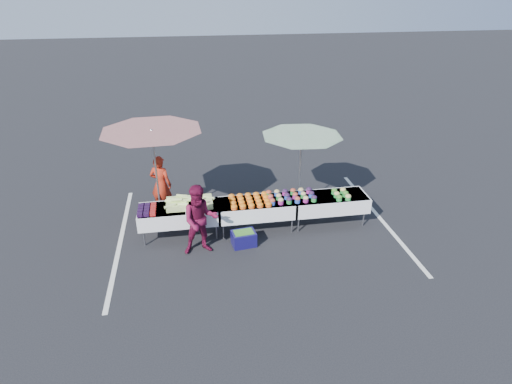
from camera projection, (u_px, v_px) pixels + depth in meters
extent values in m
plane|color=black|center=(256.00, 229.00, 10.41)|extent=(80.00, 80.00, 0.00)
cube|color=silver|center=(121.00, 240.00, 9.94)|extent=(0.10, 5.00, 0.00)
cube|color=silver|center=(380.00, 218.00, 10.89)|extent=(0.10, 5.00, 0.00)
cube|color=white|center=(179.00, 208.00, 9.82)|extent=(1.80, 0.75, 0.04)
cube|color=white|center=(179.00, 214.00, 9.89)|extent=(1.86, 0.81, 0.36)
cylinder|color=slate|center=(144.00, 238.00, 9.68)|extent=(0.04, 0.04, 0.39)
cylinder|color=slate|center=(146.00, 225.00, 10.20)|extent=(0.04, 0.04, 0.39)
cylinder|color=slate|center=(217.00, 232.00, 9.92)|extent=(0.04, 0.04, 0.39)
cylinder|color=slate|center=(215.00, 219.00, 10.44)|extent=(0.04, 0.04, 0.39)
cube|color=white|center=(256.00, 202.00, 10.09)|extent=(1.80, 0.75, 0.04)
cube|color=white|center=(256.00, 208.00, 10.16)|extent=(1.86, 0.81, 0.36)
cylinder|color=slate|center=(223.00, 231.00, 9.95)|extent=(0.04, 0.04, 0.39)
cylinder|color=slate|center=(221.00, 219.00, 10.47)|extent=(0.04, 0.04, 0.39)
cylinder|color=slate|center=(292.00, 225.00, 10.19)|extent=(0.04, 0.04, 0.39)
cylinder|color=slate|center=(286.00, 213.00, 10.71)|extent=(0.04, 0.04, 0.39)
cube|color=white|center=(329.00, 196.00, 10.35)|extent=(1.80, 0.75, 0.04)
cube|color=white|center=(329.00, 202.00, 10.43)|extent=(1.86, 0.81, 0.36)
cylinder|color=slate|center=(298.00, 225.00, 10.21)|extent=(0.04, 0.04, 0.39)
cylinder|color=slate|center=(292.00, 213.00, 10.73)|extent=(0.04, 0.04, 0.39)
cylinder|color=slate|center=(363.00, 219.00, 10.45)|extent=(0.04, 0.04, 0.39)
cylinder|color=slate|center=(355.00, 207.00, 10.97)|extent=(0.04, 0.04, 0.39)
cube|color=black|center=(140.00, 215.00, 9.43)|extent=(0.12, 0.12, 0.08)
cube|color=black|center=(140.00, 212.00, 9.56)|extent=(0.12, 0.12, 0.08)
cube|color=black|center=(141.00, 209.00, 9.68)|extent=(0.12, 0.12, 0.08)
cube|color=black|center=(141.00, 206.00, 9.80)|extent=(0.12, 0.12, 0.08)
cube|color=black|center=(146.00, 214.00, 9.45)|extent=(0.12, 0.12, 0.08)
cube|color=black|center=(147.00, 211.00, 9.58)|extent=(0.12, 0.12, 0.08)
cube|color=black|center=(147.00, 208.00, 9.70)|extent=(0.12, 0.12, 0.08)
cube|color=black|center=(147.00, 205.00, 9.82)|extent=(0.12, 0.12, 0.08)
cube|color=#A31119|center=(153.00, 214.00, 9.47)|extent=(0.12, 0.12, 0.08)
cube|color=#A31119|center=(153.00, 211.00, 9.60)|extent=(0.12, 0.12, 0.08)
cube|color=#A31119|center=(153.00, 208.00, 9.72)|extent=(0.12, 0.12, 0.08)
cube|color=#A31119|center=(154.00, 205.00, 9.84)|extent=(0.12, 0.12, 0.08)
cube|color=#C1D86E|center=(190.00, 203.00, 9.86)|extent=(1.05, 0.55, 0.14)
cylinder|color=#C1D86E|center=(202.00, 198.00, 10.03)|extent=(0.27, 0.09, 0.10)
cylinder|color=#C1D86E|center=(172.00, 199.00, 9.80)|extent=(0.27, 0.14, 0.07)
cylinder|color=#C1D86E|center=(194.00, 199.00, 9.72)|extent=(0.27, 0.14, 0.09)
cylinder|color=#C1D86E|center=(171.00, 202.00, 9.81)|extent=(0.27, 0.15, 0.10)
cylinder|color=#C1D86E|center=(181.00, 201.00, 9.75)|extent=(0.27, 0.15, 0.08)
cylinder|color=#C1D86E|center=(187.00, 198.00, 9.84)|extent=(0.27, 0.10, 0.10)
cylinder|color=#C1D86E|center=(188.00, 200.00, 9.73)|extent=(0.27, 0.07, 0.08)
cylinder|color=#C1D86E|center=(184.00, 204.00, 9.65)|extent=(0.27, 0.14, 0.09)
cylinder|color=#C1D86E|center=(182.00, 196.00, 9.97)|extent=(0.27, 0.12, 0.08)
cylinder|color=#C1D86E|center=(209.00, 198.00, 9.99)|extent=(0.27, 0.16, 0.08)
cylinder|color=#C1D86E|center=(175.00, 201.00, 9.74)|extent=(0.27, 0.11, 0.07)
cylinder|color=#C1D86E|center=(186.00, 207.00, 9.63)|extent=(0.27, 0.10, 0.07)
cylinder|color=#C1D86E|center=(194.00, 195.00, 9.96)|extent=(0.27, 0.12, 0.08)
cylinder|color=#C1D86E|center=(170.00, 206.00, 9.57)|extent=(0.27, 0.15, 0.08)
cylinder|color=#C1D86E|center=(174.00, 199.00, 9.79)|extent=(0.27, 0.10, 0.08)
cylinder|color=#C1D86E|center=(198.00, 200.00, 9.81)|extent=(0.27, 0.16, 0.10)
cylinder|color=#C1D86E|center=(177.00, 200.00, 9.69)|extent=(0.27, 0.12, 0.09)
cylinder|color=#C1D86E|center=(202.00, 202.00, 9.64)|extent=(0.27, 0.09, 0.07)
cylinder|color=#C1D86E|center=(204.00, 204.00, 9.71)|extent=(0.27, 0.10, 0.09)
cylinder|color=#C1D86E|center=(200.00, 203.00, 9.76)|extent=(0.27, 0.12, 0.09)
cube|color=white|center=(192.00, 212.00, 9.58)|extent=(0.30, 0.25, 0.05)
cylinder|color=#DC5618|center=(234.00, 208.00, 9.74)|extent=(0.15, 0.15, 0.05)
ellipsoid|color=orange|center=(234.00, 206.00, 9.72)|extent=(0.15, 0.15, 0.08)
cylinder|color=#DC5618|center=(233.00, 204.00, 9.90)|extent=(0.15, 0.15, 0.05)
ellipsoid|color=orange|center=(233.00, 203.00, 9.88)|extent=(0.15, 0.15, 0.08)
cylinder|color=#DC5618|center=(232.00, 201.00, 10.06)|extent=(0.15, 0.15, 0.05)
ellipsoid|color=orange|center=(232.00, 199.00, 10.04)|extent=(0.15, 0.15, 0.08)
cylinder|color=#DC5618|center=(232.00, 197.00, 10.22)|extent=(0.15, 0.15, 0.05)
ellipsoid|color=orange|center=(232.00, 196.00, 10.20)|extent=(0.15, 0.15, 0.08)
cylinder|color=#DC5618|center=(243.00, 207.00, 9.77)|extent=(0.15, 0.15, 0.05)
ellipsoid|color=orange|center=(243.00, 206.00, 9.75)|extent=(0.15, 0.15, 0.08)
cylinder|color=#DC5618|center=(242.00, 204.00, 9.93)|extent=(0.15, 0.15, 0.05)
ellipsoid|color=orange|center=(242.00, 202.00, 9.91)|extent=(0.15, 0.15, 0.08)
cylinder|color=#DC5618|center=(241.00, 200.00, 10.09)|extent=(0.15, 0.15, 0.05)
ellipsoid|color=orange|center=(241.00, 199.00, 10.07)|extent=(0.15, 0.15, 0.08)
cylinder|color=#DC5618|center=(240.00, 197.00, 10.25)|extent=(0.15, 0.15, 0.05)
ellipsoid|color=orange|center=(240.00, 195.00, 10.23)|extent=(0.15, 0.15, 0.08)
cylinder|color=#DC5618|center=(252.00, 207.00, 9.80)|extent=(0.15, 0.15, 0.05)
ellipsoid|color=orange|center=(252.00, 205.00, 9.78)|extent=(0.15, 0.15, 0.08)
cylinder|color=#DC5618|center=(250.00, 203.00, 9.96)|extent=(0.15, 0.15, 0.05)
ellipsoid|color=orange|center=(250.00, 201.00, 9.94)|extent=(0.15, 0.15, 0.08)
cylinder|color=#DC5618|center=(249.00, 199.00, 10.12)|extent=(0.15, 0.15, 0.05)
ellipsoid|color=orange|center=(249.00, 198.00, 10.10)|extent=(0.15, 0.15, 0.08)
cylinder|color=#DC5618|center=(248.00, 196.00, 10.28)|extent=(0.15, 0.15, 0.05)
ellipsoid|color=orange|center=(248.00, 195.00, 10.26)|extent=(0.15, 0.15, 0.08)
cylinder|color=#DC5618|center=(260.00, 206.00, 9.83)|extent=(0.15, 0.15, 0.05)
ellipsoid|color=orange|center=(260.00, 204.00, 9.81)|extent=(0.15, 0.15, 0.08)
cylinder|color=#DC5618|center=(259.00, 202.00, 9.99)|extent=(0.15, 0.15, 0.05)
ellipsoid|color=orange|center=(259.00, 201.00, 9.97)|extent=(0.15, 0.15, 0.08)
cylinder|color=#DC5618|center=(258.00, 199.00, 10.15)|extent=(0.15, 0.15, 0.05)
ellipsoid|color=orange|center=(258.00, 197.00, 10.13)|extent=(0.15, 0.15, 0.08)
cylinder|color=#DC5618|center=(256.00, 195.00, 10.31)|extent=(0.15, 0.15, 0.05)
ellipsoid|color=orange|center=(256.00, 194.00, 10.29)|extent=(0.15, 0.15, 0.08)
cylinder|color=#DC5618|center=(269.00, 205.00, 9.86)|extent=(0.15, 0.15, 0.05)
ellipsoid|color=orange|center=(269.00, 204.00, 9.84)|extent=(0.15, 0.15, 0.08)
cylinder|color=#DC5618|center=(267.00, 202.00, 10.02)|extent=(0.15, 0.15, 0.05)
ellipsoid|color=orange|center=(267.00, 200.00, 10.00)|extent=(0.15, 0.15, 0.08)
cylinder|color=#DC5618|center=(266.00, 198.00, 10.18)|extent=(0.15, 0.15, 0.05)
ellipsoid|color=orange|center=(266.00, 197.00, 10.16)|extent=(0.15, 0.15, 0.08)
cylinder|color=#DC5618|center=(264.00, 195.00, 10.34)|extent=(0.15, 0.15, 0.05)
ellipsoid|color=orange|center=(264.00, 193.00, 10.32)|extent=(0.15, 0.15, 0.08)
cylinder|color=blue|center=(272.00, 203.00, 9.92)|extent=(0.13, 0.13, 0.10)
ellipsoid|color=maroon|center=(272.00, 200.00, 9.89)|extent=(0.14, 0.14, 0.10)
cylinder|color=#9F2282|center=(271.00, 198.00, 10.11)|extent=(0.13, 0.13, 0.10)
ellipsoid|color=maroon|center=(271.00, 196.00, 10.08)|extent=(0.14, 0.14, 0.10)
cylinder|color=#208233|center=(269.00, 194.00, 10.30)|extent=(0.13, 0.13, 0.10)
ellipsoid|color=maroon|center=(269.00, 192.00, 10.28)|extent=(0.14, 0.14, 0.10)
cylinder|color=#9F2282|center=(281.00, 202.00, 9.94)|extent=(0.13, 0.13, 0.10)
ellipsoid|color=tan|center=(281.00, 200.00, 9.92)|extent=(0.14, 0.14, 0.10)
cylinder|color=#208233|center=(279.00, 198.00, 10.14)|extent=(0.13, 0.13, 0.10)
ellipsoid|color=tan|center=(279.00, 196.00, 10.11)|extent=(0.14, 0.14, 0.10)
cylinder|color=blue|center=(277.00, 194.00, 10.33)|extent=(0.13, 0.13, 0.10)
ellipsoid|color=tan|center=(277.00, 191.00, 10.31)|extent=(0.14, 0.14, 0.10)
cylinder|color=#208233|center=(289.00, 201.00, 9.97)|extent=(0.13, 0.13, 0.10)
ellipsoid|color=#211332|center=(289.00, 199.00, 9.95)|extent=(0.14, 0.14, 0.10)
cylinder|color=blue|center=(287.00, 197.00, 10.17)|extent=(0.13, 0.13, 0.10)
ellipsoid|color=#211332|center=(287.00, 195.00, 10.14)|extent=(0.14, 0.14, 0.10)
cylinder|color=#9F2282|center=(285.00, 193.00, 10.36)|extent=(0.13, 0.13, 0.10)
ellipsoid|color=#211332|center=(285.00, 191.00, 10.34)|extent=(0.14, 0.14, 0.10)
cylinder|color=blue|center=(298.00, 201.00, 10.00)|extent=(0.13, 0.13, 0.10)
ellipsoid|color=maroon|center=(298.00, 199.00, 9.98)|extent=(0.14, 0.14, 0.10)
cylinder|color=#9F2282|center=(295.00, 197.00, 10.20)|extent=(0.13, 0.13, 0.10)
ellipsoid|color=maroon|center=(295.00, 194.00, 10.17)|extent=(0.14, 0.14, 0.10)
cylinder|color=#208233|center=(293.00, 192.00, 10.39)|extent=(0.13, 0.13, 0.10)
ellipsoid|color=maroon|center=(293.00, 190.00, 10.37)|extent=(0.14, 0.14, 0.10)
cylinder|color=#9F2282|center=(306.00, 200.00, 10.03)|extent=(0.13, 0.13, 0.10)
ellipsoid|color=tan|center=(306.00, 198.00, 10.01)|extent=(0.14, 0.14, 0.10)
cylinder|color=#208233|center=(303.00, 196.00, 10.23)|extent=(0.13, 0.13, 0.10)
ellipsoid|color=tan|center=(303.00, 194.00, 10.20)|extent=(0.14, 0.14, 0.10)
cylinder|color=blue|center=(301.00, 192.00, 10.42)|extent=(0.13, 0.13, 0.10)
ellipsoid|color=tan|center=(301.00, 190.00, 10.39)|extent=(0.14, 0.14, 0.10)
cylinder|color=#208233|center=(314.00, 199.00, 10.06)|extent=(0.13, 0.13, 0.10)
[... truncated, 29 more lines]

